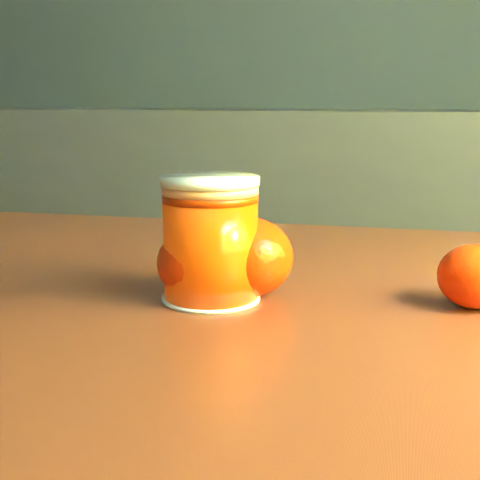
% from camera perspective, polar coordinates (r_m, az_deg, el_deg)
% --- Properties ---
extents(kitchen_counter, '(3.15, 0.60, 0.90)m').
position_cam_1_polar(kitchen_counter, '(2.08, -6.97, -1.47)').
color(kitchen_counter, '#48474C').
rests_on(kitchen_counter, ground).
extents(table, '(1.11, 0.85, 0.76)m').
position_cam_1_polar(table, '(0.60, 4.90, -14.19)').
color(table, maroon).
rests_on(table, ground).
extents(juice_glass, '(0.08, 0.08, 0.10)m').
position_cam_1_polar(juice_glass, '(0.55, -2.53, 0.01)').
color(juice_glass, '#E33C04').
rests_on(juice_glass, table).
extents(orange_front, '(0.09, 0.09, 0.07)m').
position_cam_1_polar(orange_front, '(0.57, 0.71, -1.45)').
color(orange_front, '#F52E04').
rests_on(orange_front, table).
extents(orange_back, '(0.06, 0.06, 0.05)m').
position_cam_1_polar(orange_back, '(0.57, 19.38, -2.94)').
color(orange_back, '#F52E04').
rests_on(orange_back, table).
extents(orange_extra, '(0.08, 0.08, 0.06)m').
position_cam_1_polar(orange_extra, '(0.56, -3.43, -1.95)').
color(orange_extra, '#F52E04').
rests_on(orange_extra, table).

